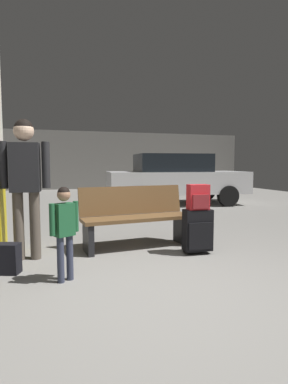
% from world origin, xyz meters
% --- Properties ---
extents(ground_plane, '(18.00, 18.00, 0.10)m').
position_xyz_m(ground_plane, '(0.00, 4.00, -0.05)').
color(ground_plane, gray).
extents(garage_back_wall, '(18.00, 0.12, 2.80)m').
position_xyz_m(garage_back_wall, '(0.00, 12.86, 1.40)').
color(garage_back_wall, slate).
rests_on(garage_back_wall, ground_plane).
extents(bench, '(1.64, 0.66, 0.89)m').
position_xyz_m(bench, '(0.16, 1.74, 0.44)').
color(bench, brown).
rests_on(bench, ground_plane).
extents(suitcase, '(0.39, 0.25, 0.60)m').
position_xyz_m(suitcase, '(0.87, 1.16, 0.32)').
color(suitcase, black).
rests_on(suitcase, ground_plane).
extents(backpack_bright, '(0.29, 0.20, 0.34)m').
position_xyz_m(backpack_bright, '(0.87, 1.16, 0.77)').
color(backpack_bright, red).
rests_on(backpack_bright, suitcase).
extents(child, '(0.30, 0.20, 0.99)m').
position_xyz_m(child, '(-0.91, 0.65, 0.61)').
color(child, '#33384C').
rests_on(child, ground_plane).
extents(adult, '(0.60, 0.25, 1.77)m').
position_xyz_m(adult, '(-1.33, 1.57, 1.09)').
color(adult, brown).
rests_on(adult, ground_plane).
extents(backpack_dark_floor, '(0.32, 0.26, 0.34)m').
position_xyz_m(backpack_dark_floor, '(-1.52, 1.08, 0.17)').
color(backpack_dark_floor, black).
rests_on(backpack_dark_floor, ground_plane).
extents(parked_car_near, '(4.24, 2.10, 1.51)m').
position_xyz_m(parked_car_near, '(2.61, 6.12, 0.81)').
color(parked_car_near, silver).
rests_on(parked_car_near, ground_plane).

